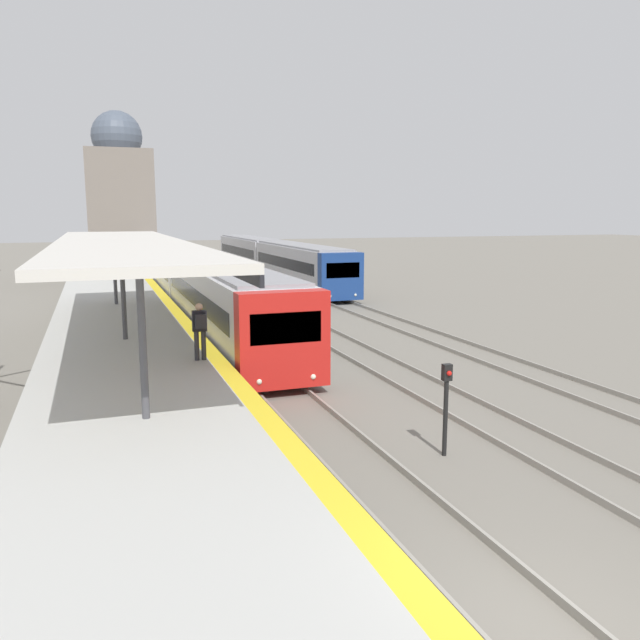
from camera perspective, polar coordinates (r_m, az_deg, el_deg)
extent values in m
plane|color=slate|center=(9.11, 19.13, -25.62)|extent=(240.00, 240.00, 0.00)
cube|color=gray|center=(9.47, 22.86, -23.81)|extent=(0.07, 120.00, 0.15)
cube|color=yellow|center=(7.73, 8.72, -23.27)|extent=(0.50, 80.00, 0.01)
cube|color=beige|center=(21.75, -17.78, 6.68)|extent=(4.00, 22.02, 0.20)
cube|color=black|center=(21.92, -12.60, 6.35)|extent=(0.08, 22.02, 0.24)
cylinder|color=#47474C|center=(13.19, -15.91, -2.18)|extent=(0.16, 0.16, 3.12)
cylinder|color=#47474C|center=(21.88, -17.56, 2.34)|extent=(0.16, 0.16, 3.12)
cylinder|color=#47474C|center=(30.64, -18.27, 4.28)|extent=(0.16, 0.16, 3.12)
cylinder|color=#2D2D33|center=(18.36, -11.20, -2.33)|extent=(0.14, 0.14, 0.85)
cylinder|color=#2D2D33|center=(18.39, -10.59, -2.29)|extent=(0.14, 0.14, 0.85)
cube|color=black|center=(18.24, -10.97, -0.08)|extent=(0.40, 0.22, 0.60)
sphere|color=tan|center=(18.18, -11.01, 1.17)|extent=(0.22, 0.22, 0.22)
cube|color=#232328|center=(18.04, -10.87, -0.12)|extent=(0.30, 0.18, 0.40)
cube|color=red|center=(17.81, -3.42, -1.78)|extent=(2.66, 0.70, 2.77)
cube|color=black|center=(17.42, -3.13, -0.74)|extent=(2.07, 0.04, 0.89)
sphere|color=#EFEACC|center=(17.53, -5.58, -5.64)|extent=(0.16, 0.16, 0.16)
sphere|color=#EFEACC|center=(17.97, -0.63, -5.21)|extent=(0.16, 0.16, 0.16)
cube|color=silver|center=(25.68, -8.61, 1.66)|extent=(2.66, 15.73, 2.77)
cube|color=gray|center=(25.53, -8.69, 4.87)|extent=(2.34, 15.41, 0.12)
cube|color=black|center=(25.64, -8.63, 2.34)|extent=(2.68, 14.47, 0.72)
cylinder|color=black|center=(20.78, -8.81, -3.90)|extent=(0.12, 0.70, 0.70)
cylinder|color=black|center=(21.30, -2.83, -3.46)|extent=(0.12, 0.70, 0.70)
cylinder|color=black|center=(30.69, -12.49, 0.38)|extent=(0.12, 0.70, 0.70)
cylinder|color=black|center=(31.05, -8.36, 0.62)|extent=(0.12, 0.70, 0.70)
cube|color=silver|center=(41.48, -12.98, 4.55)|extent=(2.66, 15.73, 2.77)
cube|color=gray|center=(41.38, -13.06, 6.54)|extent=(2.34, 15.41, 0.12)
cube|color=black|center=(41.46, -13.00, 4.97)|extent=(2.68, 14.47, 0.72)
cylinder|color=black|center=(36.45, -13.69, 1.78)|extent=(0.12, 0.70, 0.70)
cylinder|color=black|center=(36.75, -10.19, 1.96)|extent=(0.12, 0.70, 0.70)
cylinder|color=black|center=(46.56, -15.07, 3.38)|extent=(0.12, 0.70, 0.70)
cylinder|color=black|center=(46.79, -12.31, 3.53)|extent=(0.12, 0.70, 0.70)
cube|color=navy|center=(35.94, 1.91, 4.00)|extent=(2.60, 0.70, 2.73)
cube|color=black|center=(35.60, 2.11, 4.56)|extent=(2.03, 0.04, 0.87)
sphere|color=#EFEACC|center=(35.47, 0.93, 2.20)|extent=(0.16, 0.16, 0.16)
sphere|color=#EFEACC|center=(36.05, 3.26, 2.31)|extent=(0.16, 0.16, 0.16)
cube|color=#B7B7BC|center=(42.98, -1.80, 4.93)|extent=(2.60, 14.31, 2.73)
cube|color=gray|center=(42.89, -1.81, 6.83)|extent=(2.29, 14.03, 0.12)
cube|color=black|center=(42.96, -1.80, 5.33)|extent=(2.62, 13.17, 0.71)
cylinder|color=black|center=(38.37, -1.21, 2.44)|extent=(0.12, 0.70, 0.70)
cylinder|color=black|center=(39.13, 1.86, 2.57)|extent=(0.12, 0.70, 0.70)
cylinder|color=black|center=(47.23, -4.82, 3.77)|extent=(0.12, 0.70, 0.70)
cylinder|color=black|center=(47.84, -2.26, 3.87)|extent=(0.12, 0.70, 0.70)
cube|color=#B7B7BC|center=(57.07, -6.39, 6.05)|extent=(2.60, 14.31, 2.73)
cube|color=gray|center=(57.00, -6.41, 7.48)|extent=(2.29, 14.03, 0.12)
cube|color=black|center=(57.05, -6.39, 6.35)|extent=(2.62, 13.17, 0.71)
cylinder|color=black|center=(52.40, -6.35, 4.33)|extent=(0.12, 0.70, 0.70)
cylinder|color=black|center=(52.96, -4.01, 4.42)|extent=(0.12, 0.70, 0.70)
cylinder|color=black|center=(61.46, -8.38, 5.06)|extent=(0.12, 0.70, 0.70)
cylinder|color=black|center=(61.93, -6.37, 5.14)|extent=(0.12, 0.70, 0.70)
cylinder|color=black|center=(13.85, 11.39, -8.81)|extent=(0.10, 0.10, 1.68)
cube|color=black|center=(13.57, 11.53, -4.71)|extent=(0.20, 0.14, 0.36)
sphere|color=red|center=(13.49, 11.73, -4.80)|extent=(0.11, 0.11, 0.11)
cube|color=slate|center=(51.27, -17.73, 9.00)|extent=(4.89, 4.89, 9.97)
sphere|color=#4C5666|center=(51.60, -18.09, 15.69)|extent=(3.76, 3.76, 3.76)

